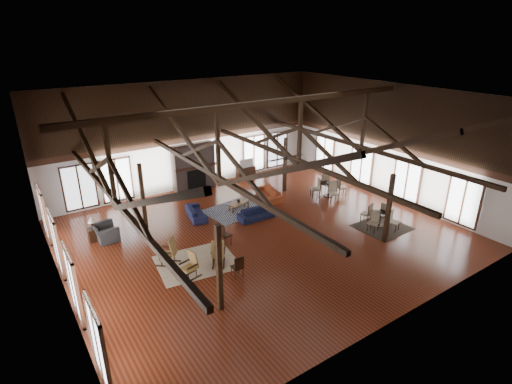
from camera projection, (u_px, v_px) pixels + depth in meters
floor at (261, 234)px, 17.70m from camera, size 16.00×16.00×0.00m
ceiling at (262, 97)px, 15.44m from camera, size 16.00×14.00×0.02m
wall_back at (189, 136)px, 21.95m from camera, size 16.00×0.02×6.00m
wall_front at (403, 237)px, 11.19m from camera, size 16.00×0.02×6.00m
wall_left at (50, 216)px, 12.43m from camera, size 0.02×14.00×6.00m
wall_right at (388, 142)px, 20.70m from camera, size 0.02×14.00×6.00m
roof_truss at (261, 146)px, 16.18m from camera, size 15.60×14.07×3.14m
post_grid at (261, 203)px, 17.12m from camera, size 8.16×7.16×3.05m
fireplace at (194, 167)px, 22.34m from camera, size 2.50×0.69×2.60m
ceiling_fan at (286, 157)px, 15.78m from camera, size 1.60×1.60×0.75m
sofa_navy_front at (256, 214)px, 19.03m from camera, size 1.78×0.78×0.51m
sofa_navy_left at (196, 212)px, 19.18m from camera, size 1.89×1.04×0.52m
sofa_orange at (269, 193)px, 21.35m from camera, size 2.01×1.07×0.56m
coffee_table at (239, 203)px, 19.93m from camera, size 1.19×0.85×0.41m
vase at (239, 200)px, 19.94m from camera, size 0.21×0.21×0.17m
armchair at (106, 233)px, 17.06m from camera, size 1.11×0.97×0.70m
side_table_lamp at (93, 232)px, 17.01m from camera, size 0.44×0.44×1.11m
rocking_chair_a at (170, 252)px, 15.21m from camera, size 0.98×0.93×1.15m
rocking_chair_b at (218, 253)px, 15.16m from camera, size 0.84×0.96×1.10m
rocking_chair_c at (191, 265)px, 14.44m from camera, size 0.91×0.62×1.07m
side_chair_a at (223, 233)px, 16.51m from camera, size 0.51×0.51×1.04m
side_chair_b at (238, 265)px, 14.37m from camera, size 0.40×0.40×0.90m
cafe_table_near at (380, 217)px, 18.24m from camera, size 1.84×1.84×0.94m
cafe_table_far at (329, 187)px, 21.55m from camera, size 2.01×2.01×1.04m
cup_near at (379, 211)px, 18.20m from camera, size 0.14×0.14×0.09m
cup_far at (328, 183)px, 21.39m from camera, size 0.14×0.14×0.10m
tv_console at (246, 172)px, 24.59m from camera, size 1.18×0.44×0.59m
television at (246, 163)px, 24.37m from camera, size 0.95×0.12×0.55m
rug_tan at (197, 262)px, 15.53m from camera, size 3.27×2.72×0.01m
rug_navy at (236, 210)px, 20.04m from camera, size 3.14×2.49×0.01m
rug_dark at (382, 227)px, 18.31m from camera, size 2.28×2.08×0.01m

